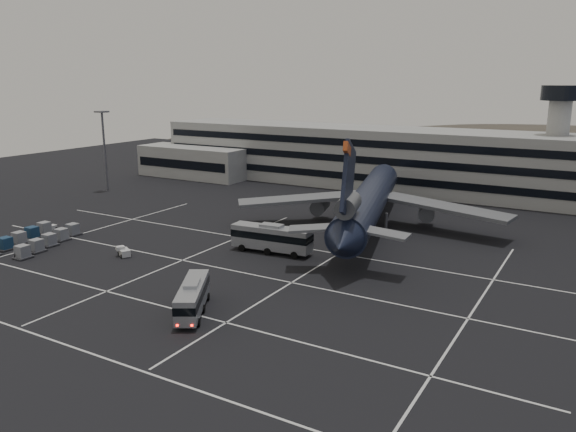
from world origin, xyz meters
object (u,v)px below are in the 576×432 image
object	(u,v)px
trijet_main	(369,201)
uld_cluster	(34,239)
bus_near	(192,296)
bus_far	(272,237)
tug_a	(50,228)

from	to	relation	value
trijet_main	uld_cluster	xyz separation A→B (m)	(-41.80, -33.86, -4.29)
trijet_main	bus_near	size ratio (longest dim) A/B	5.64
bus_far	uld_cluster	size ratio (longest dim) A/B	0.76
bus_near	uld_cluster	bearing A→B (deg)	138.04
bus_near	tug_a	bearing A→B (deg)	131.04
bus_near	tug_a	world-z (taller)	bus_near
bus_near	bus_far	world-z (taller)	bus_far
tug_a	uld_cluster	world-z (taller)	uld_cluster
uld_cluster	tug_a	bearing A→B (deg)	127.50
bus_far	uld_cluster	bearing A→B (deg)	109.09
bus_near	bus_far	xyz separation A→B (m)	(-4.19, 23.28, 0.40)
tug_a	uld_cluster	size ratio (longest dim) A/B	0.12
bus_far	bus_near	bearing A→B (deg)	-174.88
bus_near	uld_cluster	distance (m)	39.10
tug_a	uld_cluster	bearing A→B (deg)	-51.08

